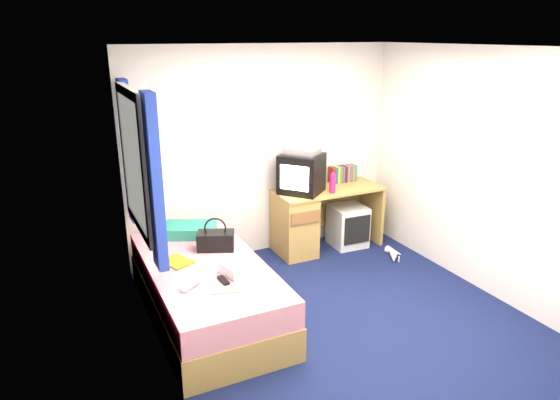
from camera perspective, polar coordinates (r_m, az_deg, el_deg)
name	(u,v)px	position (r m, az deg, el deg)	size (l,w,h in m)	color
ground	(339,316)	(4.80, 6.71, -13.00)	(3.40, 3.40, 0.00)	#0C1438
room_shell	(345,165)	(4.23, 7.45, 4.02)	(3.40, 3.40, 3.40)	white
bed	(207,290)	(4.68, -8.37, -10.15)	(1.01, 2.00, 0.54)	tan
pillow	(190,230)	(5.17, -10.26, -3.39)	(0.52, 0.33, 0.11)	#176596
desk	(307,219)	(5.94, 3.09, -2.16)	(1.30, 0.55, 0.75)	tan
storage_cube	(348,226)	(6.20, 7.74, -2.94)	(0.40, 0.40, 0.50)	silver
crt_tv	(301,173)	(5.72, 2.46, 3.05)	(0.61, 0.61, 0.45)	black
vcr	(302,151)	(5.66, 2.52, 5.60)	(0.38, 0.27, 0.07)	#B5B5B7
book_row	(343,174)	(6.22, 7.17, 2.98)	(0.34, 0.13, 0.20)	maroon
picture_frame	(353,174)	(6.35, 8.35, 2.98)	(0.02, 0.12, 0.14)	#322310
pink_water_bottle	(332,184)	(5.76, 6.02, 1.83)	(0.07, 0.07, 0.21)	#D21D67
aerosol_can	(315,182)	(5.89, 3.98, 2.11)	(0.05, 0.05, 0.18)	silver
handbag	(216,240)	(4.79, -7.35, -4.55)	(0.39, 0.31, 0.32)	black
towel	(240,267)	(4.34, -4.58, -7.68)	(0.29, 0.24, 0.10)	white
magazine	(177,262)	(4.62, -11.72, -6.92)	(0.21, 0.28, 0.01)	#CCE219
water_bottle	(191,283)	(4.16, -10.12, -9.35)	(0.07, 0.07, 0.20)	white
colour_swatch_fan	(225,291)	(4.06, -6.30, -10.35)	(0.22, 0.06, 0.01)	yellow
remote_control	(223,280)	(4.22, -6.49, -9.11)	(0.05, 0.16, 0.02)	black
window_assembly	(138,164)	(4.52, -15.93, 3.95)	(0.11, 1.42, 1.40)	silver
white_heels	(394,255)	(6.02, 12.91, -6.12)	(0.28, 0.36, 0.09)	silver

